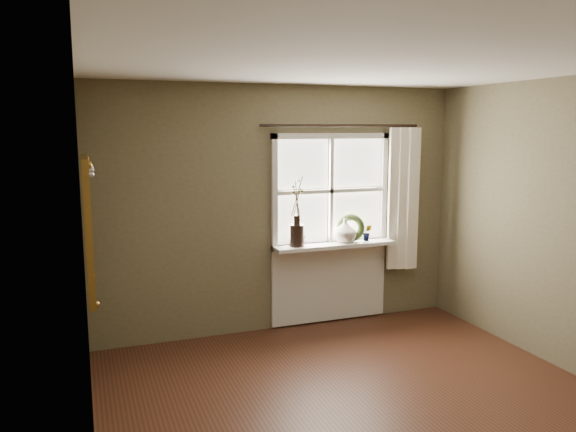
% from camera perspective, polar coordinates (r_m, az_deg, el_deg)
% --- Properties ---
extents(floor, '(4.50, 4.50, 0.00)m').
position_cam_1_polar(floor, '(4.40, 10.15, -20.46)').
color(floor, '#3E1F13').
rests_on(floor, ground).
extents(ceiling, '(4.50, 4.50, 0.00)m').
position_cam_1_polar(ceiling, '(3.87, 11.23, 15.41)').
color(ceiling, silver).
rests_on(ceiling, ground).
extents(wall_back, '(4.00, 0.10, 2.60)m').
position_cam_1_polar(wall_back, '(5.99, -0.74, 0.73)').
color(wall_back, brown).
rests_on(wall_back, ground).
extents(wall_left, '(0.10, 4.50, 2.60)m').
position_cam_1_polar(wall_left, '(3.39, -20.73, -6.19)').
color(wall_left, brown).
rests_on(wall_left, ground).
extents(window_frame, '(1.36, 0.06, 1.24)m').
position_cam_1_polar(window_frame, '(6.11, 4.35, 2.57)').
color(window_frame, silver).
rests_on(window_frame, wall_back).
extents(window_sill, '(1.36, 0.26, 0.04)m').
position_cam_1_polar(window_sill, '(6.11, 4.72, -2.96)').
color(window_sill, silver).
rests_on(window_sill, wall_back).
extents(window_apron, '(1.36, 0.04, 0.88)m').
position_cam_1_polar(window_apron, '(6.31, 4.24, -6.68)').
color(window_apron, silver).
rests_on(window_apron, ground).
extents(dark_jug, '(0.17, 0.17, 0.23)m').
position_cam_1_polar(dark_jug, '(5.91, 0.91, -1.98)').
color(dark_jug, black).
rests_on(dark_jug, window_sill).
extents(cream_vase, '(0.33, 0.33, 0.26)m').
position_cam_1_polar(cream_vase, '(6.13, 5.82, -1.48)').
color(cream_vase, beige).
rests_on(cream_vase, window_sill).
extents(wreath, '(0.34, 0.25, 0.31)m').
position_cam_1_polar(wreath, '(6.21, 6.39, -1.50)').
color(wreath, '#2F411D').
rests_on(wreath, window_sill).
extents(potted_plant_left, '(0.10, 0.08, 0.16)m').
position_cam_1_polar(potted_plant_left, '(5.94, 1.48, -2.28)').
color(potted_plant_left, '#2F411D').
rests_on(potted_plant_left, window_sill).
extents(potted_plant_right, '(0.13, 0.12, 0.18)m').
position_cam_1_polar(potted_plant_right, '(6.26, 8.05, -1.67)').
color(potted_plant_right, '#2F411D').
rests_on(potted_plant_right, window_sill).
extents(curtain, '(0.36, 0.12, 1.59)m').
position_cam_1_polar(curtain, '(6.44, 11.52, 1.70)').
color(curtain, white).
rests_on(curtain, wall_back).
extents(curtain_rod, '(1.84, 0.03, 0.03)m').
position_cam_1_polar(curtain_rod, '(6.06, 5.53, 9.13)').
color(curtain_rod, black).
rests_on(curtain_rod, wall_back).
extents(gilt_mirror, '(0.10, 0.93, 1.11)m').
position_cam_1_polar(gilt_mirror, '(4.70, -19.72, -0.98)').
color(gilt_mirror, white).
rests_on(gilt_mirror, wall_left).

